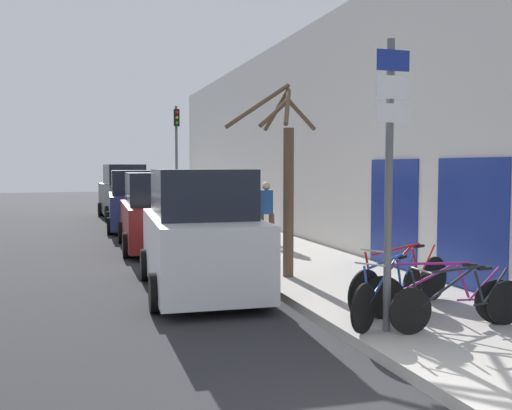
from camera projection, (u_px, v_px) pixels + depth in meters
ground_plane at (171, 255)px, 15.07m from camera, size 80.00×80.00×0.00m
sidewalk_curb at (236, 236)px, 18.52m from camera, size 3.20×32.00×0.15m
building_facade at (288, 140)px, 18.76m from camera, size 0.23×32.00×6.50m
signpost at (389, 172)px, 7.48m from camera, size 0.49×0.12×3.85m
bicycle_0 at (460, 302)px, 7.67m from camera, size 2.15×0.44×0.86m
bicycle_1 at (440, 296)px, 8.06m from camera, size 1.97×1.05×0.87m
bicycle_2 at (390, 294)px, 8.12m from camera, size 1.88×1.28×0.92m
bicycle_3 at (402, 282)px, 8.80m from camera, size 2.33×1.00×0.99m
parked_car_0 at (200, 237)px, 10.59m from camera, size 2.25×4.40×2.30m
parked_car_1 at (157, 214)px, 16.17m from camera, size 2.17×4.75×2.18m
parked_car_2 at (134, 203)px, 21.04m from camera, size 2.15×4.39×2.20m
parked_car_3 at (124, 194)px, 25.92m from camera, size 2.22×4.29×2.44m
pedestrian_near at (248, 206)px, 18.05m from camera, size 0.43×0.37×1.65m
pedestrian_far at (266, 208)px, 16.26m from camera, size 0.45×0.39×1.76m
street_tree at (286, 181)px, 11.27m from camera, size 1.93×1.69×3.83m
traffic_light at (177, 148)px, 21.79m from camera, size 0.20×0.30×4.50m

